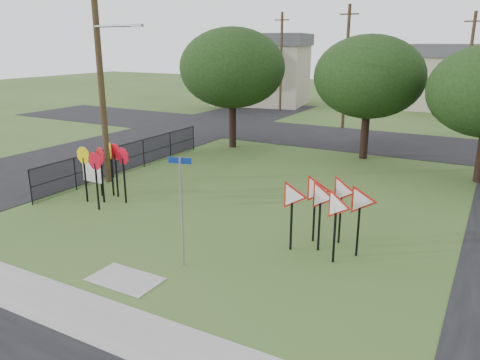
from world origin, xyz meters
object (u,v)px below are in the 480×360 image
(street_name_sign, at_px, (182,206))
(info_board, at_px, (93,174))
(yield_sign_cluster, at_px, (327,199))
(stop_sign_cluster, at_px, (105,161))

(street_name_sign, height_order, info_board, street_name_sign)
(yield_sign_cluster, bearing_deg, street_name_sign, -137.40)
(street_name_sign, distance_m, yield_sign_cluster, 4.49)
(yield_sign_cluster, bearing_deg, stop_sign_cluster, 178.98)
(stop_sign_cluster, bearing_deg, street_name_sign, -27.55)
(stop_sign_cluster, relative_size, info_board, 1.68)
(stop_sign_cluster, distance_m, yield_sign_cluster, 9.45)
(stop_sign_cluster, height_order, yield_sign_cluster, stop_sign_cluster)
(yield_sign_cluster, height_order, info_board, yield_sign_cluster)
(street_name_sign, height_order, stop_sign_cluster, street_name_sign)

